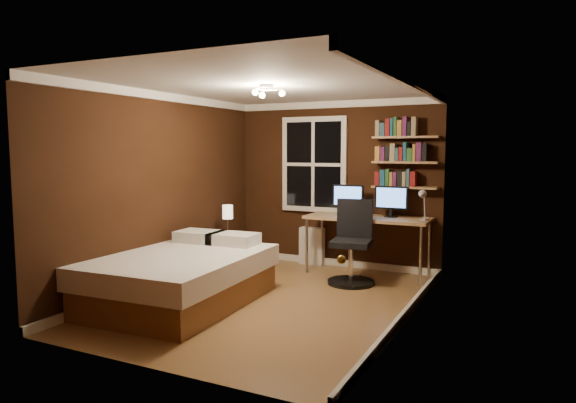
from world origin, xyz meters
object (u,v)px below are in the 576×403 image
at_px(desk_lamp, 423,205).
at_px(office_chair, 352,251).
at_px(bedside_lamp, 228,220).
at_px(desk, 368,221).
at_px(radiator, 312,246).
at_px(nightstand, 228,253).
at_px(monitor_right, 391,202).
at_px(bed, 182,277).
at_px(monitor_left, 348,200).

bearing_deg(desk_lamp, office_chair, -151.47).
relative_size(bedside_lamp, office_chair, 0.39).
bearing_deg(desk, radiator, 165.95).
bearing_deg(nightstand, office_chair, 23.59).
bearing_deg(radiator, bedside_lamp, -131.89).
distance_m(nightstand, desk, 2.07).
bearing_deg(nightstand, desk, 39.59).
bearing_deg(monitor_right, bed, -127.28).
xyz_separation_m(desk, desk_lamp, (0.80, -0.11, 0.28)).
bearing_deg(office_chair, bedside_lamp, 177.80).
bearing_deg(monitor_left, desk_lamp, -9.88).
bearing_deg(radiator, bed, -101.92).
relative_size(nightstand, office_chair, 0.49).
distance_m(desk_lamp, office_chair, 1.13).
distance_m(radiator, desk, 1.10).
height_order(nightstand, bedside_lamp, bedside_lamp).
bearing_deg(desk, office_chair, -93.53).
height_order(monitor_left, office_chair, monitor_left).
relative_size(desk, monitor_left, 3.77).
distance_m(bed, bedside_lamp, 1.64).
bearing_deg(office_chair, monitor_right, 53.48).
bearing_deg(bed, bedside_lamp, 100.38).
height_order(bed, monitor_right, monitor_right).
xyz_separation_m(nightstand, monitor_left, (1.53, 0.84, 0.78)).
height_order(bedside_lamp, monitor_right, monitor_right).
relative_size(desk, office_chair, 1.57).
xyz_separation_m(nightstand, monitor_right, (2.17, 0.84, 0.78)).
distance_m(bed, monitor_left, 2.75).
relative_size(desk_lamp, office_chair, 0.39).
xyz_separation_m(nightstand, desk_lamp, (2.66, 0.65, 0.78)).
height_order(bed, monitor_left, monitor_left).
bearing_deg(desk, nightstand, -157.84).
distance_m(radiator, monitor_left, 1.01).
bearing_deg(nightstand, monitor_left, 46.31).
relative_size(bed, monitor_left, 4.72).
xyz_separation_m(nightstand, office_chair, (1.82, 0.20, 0.16)).
bearing_deg(desk, bedside_lamp, -157.84).
xyz_separation_m(monitor_left, desk_lamp, (1.12, -0.20, 0.00)).
bearing_deg(radiator, monitor_right, -6.86).
relative_size(nightstand, monitor_right, 1.18).
height_order(desk, office_chair, office_chair).
height_order(bed, desk, desk).
bearing_deg(nightstand, desk_lamp, 31.16).
bearing_deg(office_chair, nightstand, 177.80).
height_order(bed, desk_lamp, desk_lamp).
relative_size(monitor_right, office_chair, 0.42).
relative_size(nightstand, desk_lamp, 1.24).
bearing_deg(bed, desk, 53.98).
xyz_separation_m(radiator, monitor_left, (0.64, -0.15, 0.76)).
relative_size(bed, monitor_right, 4.72).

